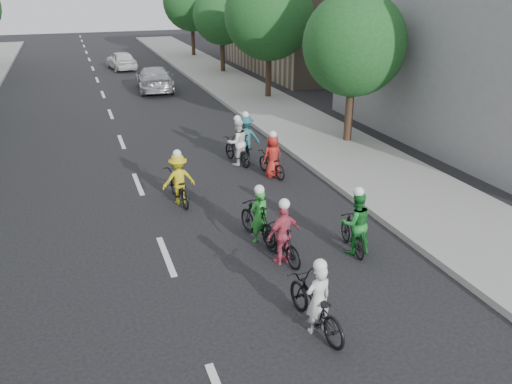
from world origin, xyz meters
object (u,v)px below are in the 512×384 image
cyclist_0 (316,304)px  follow_car_trail (121,60)px  cyclist_5 (258,220)px  cyclist_6 (237,147)px  follow_car_lead (154,79)px  cyclist_7 (245,141)px  cyclist_1 (355,227)px  cyclist_3 (283,239)px  cyclist_4 (272,160)px  cyclist_2 (179,183)px

cyclist_0 → follow_car_trail: cyclist_0 is taller
cyclist_5 → cyclist_0: bearing=75.6°
cyclist_6 → follow_car_trail: size_ratio=0.47×
follow_car_lead → cyclist_7: bearing=98.7°
cyclist_1 → cyclist_5: size_ratio=0.99×
cyclist_1 → cyclist_0: bearing=55.4°
cyclist_1 → cyclist_7: bearing=-79.5°
follow_car_lead → cyclist_1: bearing=97.9°
follow_car_lead → cyclist_3: bearing=92.9°
cyclist_1 → cyclist_4: bearing=-81.8°
cyclist_5 → cyclist_6: bearing=-114.1°
cyclist_2 → cyclist_6: size_ratio=1.02×
cyclist_1 → cyclist_6: 7.16m
cyclist_5 → follow_car_trail: 28.83m
cyclist_1 → cyclist_7: 7.54m
cyclist_1 → cyclist_3: 1.86m
follow_car_lead → cyclist_2: bearing=87.2°
cyclist_1 → follow_car_trail: 30.29m
cyclist_4 → cyclist_3: bearing=60.2°
cyclist_2 → cyclist_7: 4.44m
cyclist_1 → cyclist_2: bearing=-43.7°
cyclist_5 → cyclist_7: 6.42m
cyclist_0 → cyclist_1: (2.23, 2.38, 0.11)m
cyclist_0 → cyclist_4: (2.27, 7.92, 0.01)m
cyclist_3 → cyclist_7: size_ratio=0.90×
cyclist_4 → follow_car_trail: (-2.40, 24.65, 0.12)m
follow_car_trail → cyclist_4: bearing=87.4°
cyclist_4 → cyclist_0: bearing=63.5°
cyclist_1 → cyclist_2: cyclist_1 is taller
cyclist_5 → follow_car_lead: 20.10m
cyclist_2 → cyclist_7: cyclist_7 is taller
cyclist_6 → cyclist_2: bearing=33.6°
cyclist_2 → follow_car_trail: 25.77m
cyclist_0 → cyclist_5: (0.21, 3.75, 0.02)m
follow_car_trail → cyclist_5: bearing=82.5°
cyclist_7 → follow_car_lead: size_ratio=0.37×
follow_car_lead → cyclist_4: bearing=99.2°
cyclist_5 → cyclist_1: bearing=134.8°
cyclist_2 → cyclist_7: (3.18, 3.09, 0.10)m
cyclist_1 → cyclist_5: 2.44m
cyclist_3 → follow_car_lead: cyclist_3 is taller
cyclist_5 → cyclist_6: cyclist_6 is taller
cyclist_1 → follow_car_lead: bearing=-77.9°
cyclist_4 → cyclist_7: (-0.29, 1.99, 0.16)m
cyclist_6 → follow_car_trail: 23.13m
cyclist_3 → follow_car_trail: (-0.51, 30.03, 0.07)m
cyclist_7 → follow_car_lead: (-1.08, 13.92, 0.00)m
follow_car_lead → follow_car_trail: bearing=-78.9°
cyclist_2 → follow_car_lead: cyclist_2 is taller
cyclist_0 → cyclist_1: size_ratio=1.13×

